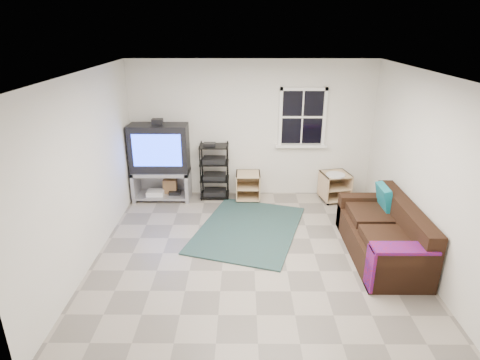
{
  "coord_description": "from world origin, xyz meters",
  "views": [
    {
      "loc": [
        -0.17,
        -5.13,
        3.18
      ],
      "look_at": [
        -0.21,
        0.4,
        1.01
      ],
      "focal_mm": 30.0,
      "sensor_mm": 36.0,
      "label": 1
    }
  ],
  "objects_px": {
    "av_rack": "(215,174)",
    "side_table_left": "(248,185)",
    "tv_unit": "(160,156)",
    "sofa": "(384,236)",
    "side_table_right": "(334,184)"
  },
  "relations": [
    {
      "from": "av_rack",
      "to": "side_table_left",
      "type": "xyz_separation_m",
      "value": [
        0.64,
        -0.08,
        -0.19
      ]
    },
    {
      "from": "tv_unit",
      "to": "sofa",
      "type": "bearing_deg",
      "value": -29.37
    },
    {
      "from": "side_table_right",
      "to": "sofa",
      "type": "height_order",
      "value": "sofa"
    },
    {
      "from": "side_table_right",
      "to": "sofa",
      "type": "bearing_deg",
      "value": -81.42
    },
    {
      "from": "tv_unit",
      "to": "side_table_right",
      "type": "bearing_deg",
      "value": -0.71
    },
    {
      "from": "side_table_right",
      "to": "sofa",
      "type": "distance_m",
      "value": 2.01
    },
    {
      "from": "sofa",
      "to": "side_table_left",
      "type": "bearing_deg",
      "value": 133.92
    },
    {
      "from": "tv_unit",
      "to": "side_table_right",
      "type": "distance_m",
      "value": 3.34
    },
    {
      "from": "side_table_left",
      "to": "sofa",
      "type": "distance_m",
      "value": 2.8
    },
    {
      "from": "av_rack",
      "to": "sofa",
      "type": "relative_size",
      "value": 0.57
    },
    {
      "from": "tv_unit",
      "to": "av_rack",
      "type": "xyz_separation_m",
      "value": [
        1.01,
        0.07,
        -0.39
      ]
    },
    {
      "from": "tv_unit",
      "to": "side_table_right",
      "type": "xyz_separation_m",
      "value": [
        3.3,
        -0.04,
        -0.54
      ]
    },
    {
      "from": "side_table_left",
      "to": "side_table_right",
      "type": "distance_m",
      "value": 1.65
    },
    {
      "from": "av_rack",
      "to": "sofa",
      "type": "xyz_separation_m",
      "value": [
        2.59,
        -2.1,
        -0.16
      ]
    },
    {
      "from": "tv_unit",
      "to": "sofa",
      "type": "distance_m",
      "value": 4.17
    }
  ]
}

